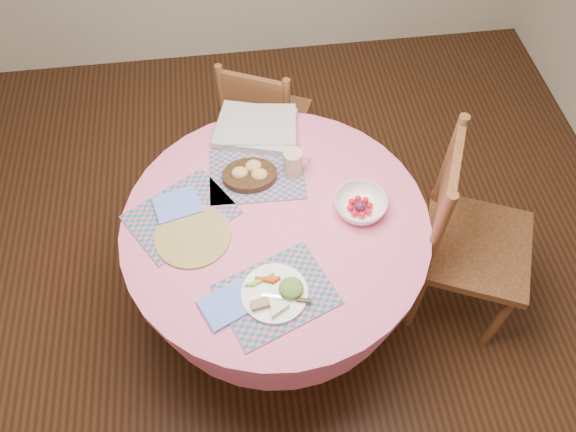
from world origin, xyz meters
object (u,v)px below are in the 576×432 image
object	(u,v)px
latte_mug	(293,162)
chair_right	(465,237)
fruit_bowl	(360,205)
bread_bowl	(250,174)
chair_back	(263,119)
dinner_plate	(277,293)
dining_table	(276,247)
wicker_trivet	(193,236)

from	to	relation	value
latte_mug	chair_right	bearing A→B (deg)	-22.02
latte_mug	fruit_bowl	xyz separation A→B (m)	(0.24, -0.23, -0.03)
fruit_bowl	bread_bowl	bearing A→B (deg)	152.61
chair_back	dinner_plate	bearing A→B (deg)	111.19
bread_bowl	fruit_bowl	world-z (taller)	bread_bowl
dining_table	chair_right	size ratio (longest dim) A/B	1.19
bread_bowl	latte_mug	size ratio (longest dim) A/B	1.95
chair_right	wicker_trivet	bearing A→B (deg)	112.91
fruit_bowl	wicker_trivet	bearing A→B (deg)	-176.55
chair_right	bread_bowl	distance (m)	0.97
dinner_plate	wicker_trivet	bearing A→B (deg)	134.59
chair_right	dinner_plate	world-z (taller)	chair_right
chair_back	latte_mug	bearing A→B (deg)	120.98
latte_mug	fruit_bowl	world-z (taller)	latte_mug
bread_bowl	chair_back	bearing A→B (deg)	79.90
chair_right	latte_mug	xyz separation A→B (m)	(-0.72, 0.29, 0.27)
chair_back	wicker_trivet	distance (m)	1.01
chair_right	latte_mug	world-z (taller)	chair_right
latte_mug	dining_table	bearing A→B (deg)	-113.39
chair_right	latte_mug	bearing A→B (deg)	91.83
chair_back	bread_bowl	xyz separation A→B (m)	(-0.11, -0.63, 0.33)
wicker_trivet	latte_mug	world-z (taller)	latte_mug
bread_bowl	fruit_bowl	bearing A→B (deg)	-27.39
chair_right	dining_table	bearing A→B (deg)	110.56
dinner_plate	latte_mug	xyz separation A→B (m)	(0.14, 0.57, 0.04)
wicker_trivet	dinner_plate	distance (m)	0.42
dining_table	chair_back	world-z (taller)	chair_back
dinner_plate	chair_right	bearing A→B (deg)	18.19
wicker_trivet	latte_mug	bearing A→B (deg)	31.96
dinner_plate	fruit_bowl	distance (m)	0.51
dining_table	chair_back	size ratio (longest dim) A/B	1.42
dinner_plate	bread_bowl	xyz separation A→B (m)	(-0.05, 0.56, 0.01)
dining_table	dinner_plate	world-z (taller)	dinner_plate
chair_right	fruit_bowl	world-z (taller)	chair_right
dining_table	dinner_plate	bearing A→B (deg)	-95.84
wicker_trivet	latte_mug	xyz separation A→B (m)	(0.43, 0.27, 0.06)
chair_right	bread_bowl	size ratio (longest dim) A/B	4.54
dinner_plate	fruit_bowl	bearing A→B (deg)	42.10
chair_right	chair_back	size ratio (longest dim) A/B	1.20
bread_bowl	fruit_bowl	xyz separation A→B (m)	(0.42, -0.22, -0.00)
chair_right	chair_back	world-z (taller)	chair_right
chair_back	bread_bowl	distance (m)	0.72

